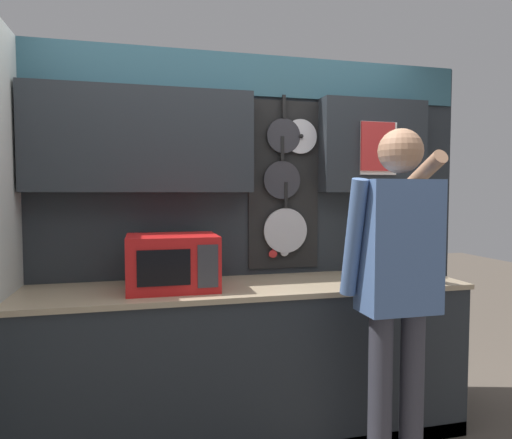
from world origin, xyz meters
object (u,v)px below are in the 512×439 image
knife_block (415,261)px  person (397,272)px  microwave (172,262)px  utensil_crock (376,265)px

knife_block → person: 0.74m
knife_block → person: person is taller
knife_block → microwave: bearing=-180.0°
microwave → person: bearing=-27.7°
microwave → utensil_crock: size_ratio=1.56×
person → knife_block: bearing=50.2°
person → utensil_crock: bearing=71.1°
knife_block → person: (-0.47, -0.57, 0.04)m
microwave → utensil_crock: (1.27, 0.00, -0.06)m
knife_block → person: size_ratio=0.16×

